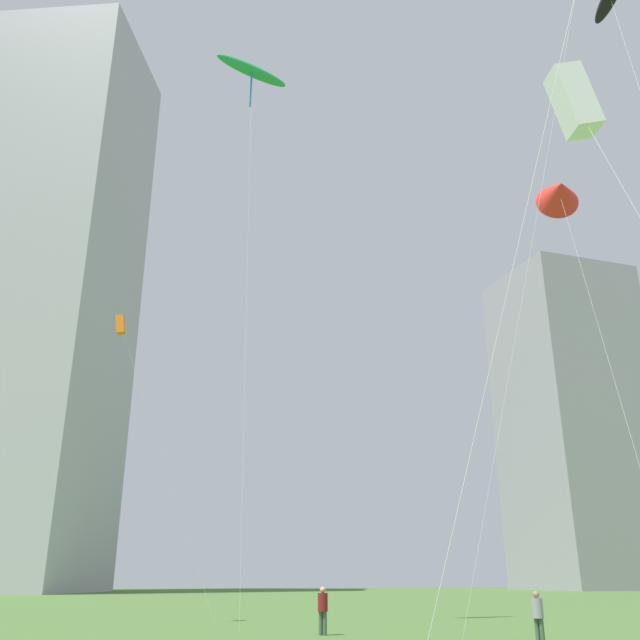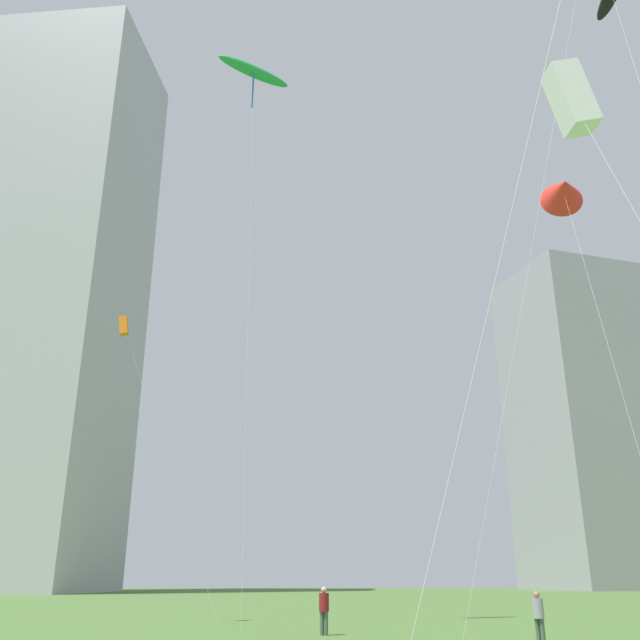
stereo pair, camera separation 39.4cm
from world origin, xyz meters
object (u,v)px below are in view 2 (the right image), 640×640
distant_highrise_1 (51,287)px  kite_flying_7 (254,72)px  person_standing_2 (539,614)px  kite_flying_3 (563,191)px  kite_flying_1 (571,99)px  distant_highrise_0 (584,422)px  kite_flying_2 (124,328)px  person_standing_1 (324,607)px

distant_highrise_1 → kite_flying_7: bearing=-55.2°
person_standing_2 → kite_flying_3: 27.08m
person_standing_2 → kite_flying_1: kite_flying_1 is taller
kite_flying_7 → distant_highrise_1: distant_highrise_1 is taller
distant_highrise_0 → kite_flying_3: bearing=-128.2°
kite_flying_3 → kite_flying_2: bearing=-179.4°
kite_flying_1 → kite_flying_3: 21.78m
kite_flying_2 → person_standing_1: bearing=-32.1°
distant_highrise_0 → distant_highrise_1: (-97.34, -15.03, 18.26)m
person_standing_1 → person_standing_2: (6.82, -4.49, -0.05)m
person_standing_2 → kite_flying_7: (-10.57, 8.75, 28.96)m
kite_flying_7 → kite_flying_1: bearing=-56.6°
person_standing_1 → kite_flying_3: kite_flying_3 is taller
kite_flying_3 → kite_flying_1: bearing=-114.6°
person_standing_1 → distant_highrise_1: size_ratio=0.02×
person_standing_1 → kite_flying_1: bearing=150.4°
kite_flying_1 → kite_flying_2: (-16.92, 18.10, -1.55)m
person_standing_1 → kite_flying_3: bearing=-126.1°
person_standing_1 → distant_highrise_0: 116.67m
person_standing_1 → kite_flying_1: 20.30m
distant_highrise_1 → kite_flying_3: bearing=-43.9°
person_standing_2 → kite_flying_1: bearing=137.8°
kite_flying_1 → distant_highrise_1: size_ratio=0.18×
kite_flying_2 → kite_flying_7: size_ratio=0.49×
kite_flying_3 → kite_flying_7: (-18.96, -2.35, 5.73)m
distant_highrise_0 → distant_highrise_1: size_ratio=0.62×
kite_flying_3 → distant_highrise_1: size_ratio=0.27×
person_standing_2 → distant_highrise_1: distant_highrise_1 is taller
person_standing_1 → kite_flying_1: (6.81, -11.77, 15.07)m
person_standing_1 → person_standing_2: 8.17m
person_standing_1 → person_standing_2: person_standing_1 is taller
person_standing_1 → distant_highrise_1: (-39.64, 82.17, 47.16)m
kite_flying_7 → kite_flying_2: bearing=162.0°
person_standing_1 → distant_highrise_1: distant_highrise_1 is taller
kite_flying_2 → distant_highrise_1: 88.07m
kite_flying_2 → distant_highrise_0: distant_highrise_0 is taller
person_standing_2 → kite_flying_2: kite_flying_2 is taller
person_standing_1 → kite_flying_7: 29.46m
kite_flying_1 → kite_flying_7: 23.65m
distant_highrise_0 → distant_highrise_1: 100.17m
kite_flying_7 → person_standing_2: bearing=-39.6°
kite_flying_1 → kite_flying_3: size_ratio=0.68×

